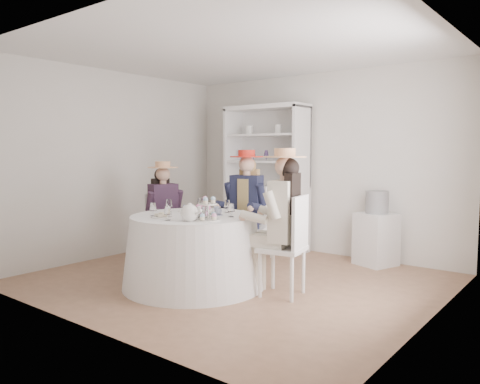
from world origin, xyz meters
The scene contains 23 objects.
ground centered at (0.00, 0.00, 0.00)m, with size 4.50×4.50×0.00m, color brown.
ceiling centered at (0.00, 0.00, 2.70)m, with size 4.50×4.50×0.00m, color white.
wall_back centered at (0.00, 2.00, 1.35)m, with size 4.50×4.50×0.00m, color silver.
wall_front centered at (0.00, -2.00, 1.35)m, with size 4.50×4.50×0.00m, color silver.
wall_left centered at (-2.25, 0.00, 1.35)m, with size 4.50×4.50×0.00m, color silver.
wall_right centered at (2.25, 0.00, 1.35)m, with size 4.50×4.50×0.00m, color silver.
tea_table centered at (-0.21, -0.49, 0.40)m, with size 1.62×1.62×0.81m.
hutch centered at (-0.72, 1.70, 0.80)m, with size 1.48×0.90×2.24m.
side_table centered at (1.05, 1.75, 0.35)m, with size 0.45×0.45×0.70m, color silver.
hatbox centered at (1.05, 1.75, 0.86)m, with size 0.30×0.30×0.30m, color black.
guest_left centered at (-1.15, -0.06, 0.79)m, with size 0.57×0.53×1.40m.
guest_mid centered at (-0.26, 0.55, 0.88)m, with size 0.58×0.62×1.56m.
guest_right centered at (0.77, -0.16, 0.88)m, with size 0.62×0.59×1.57m.
spare_chair centered at (-0.42, 1.36, 0.52)m, with size 0.52×0.52×0.98m.
teacup_a centered at (-0.46, -0.34, 0.85)m, with size 0.10×0.10×0.08m, color white.
teacup_b centered at (-0.12, -0.18, 0.85)m, with size 0.07×0.07×0.07m, color white.
teacup_c centered at (0.02, -0.32, 0.85)m, with size 0.09×0.09×0.07m, color white.
flower_bowl centered at (-0.02, -0.52, 0.84)m, with size 0.21×0.21×0.05m, color white.
flower_arrangement centered at (0.01, -0.55, 0.90)m, with size 0.18×0.18×0.07m.
table_teapot centered at (0.07, -0.83, 0.90)m, with size 0.26×0.19×0.20m.
sandwich_plate centered at (-0.37, -0.83, 0.83)m, with size 0.23×0.23×0.05m.
cupcake_stand centered at (0.19, -0.69, 0.90)m, with size 0.26×0.26×0.24m.
stemware_set centered at (-0.21, -0.49, 0.89)m, with size 0.95×0.95×0.15m.
Camera 1 is at (3.44, -4.30, 1.54)m, focal length 35.00 mm.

